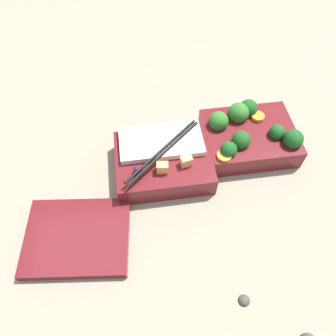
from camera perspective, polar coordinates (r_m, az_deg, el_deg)
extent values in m
plane|color=gray|center=(0.67, 6.94, 1.31)|extent=(3.00, 3.00, 0.00)
cube|color=maroon|center=(0.69, 13.86, 5.09)|extent=(0.18, 0.14, 0.05)
sphere|color=#19511E|center=(0.64, 12.61, 4.77)|extent=(0.04, 0.04, 0.04)
sphere|color=#2D7028|center=(0.67, 8.79, 8.05)|extent=(0.04, 0.04, 0.04)
sphere|color=#19511E|center=(0.70, 13.82, 10.05)|extent=(0.04, 0.04, 0.04)
sphere|color=#2D7028|center=(0.69, 12.16, 9.33)|extent=(0.04, 0.04, 0.04)
sphere|color=#19511E|center=(0.68, 18.43, 5.93)|extent=(0.03, 0.03, 0.03)
sphere|color=#19511E|center=(0.67, 20.97, 4.69)|extent=(0.04, 0.04, 0.04)
sphere|color=#19511E|center=(0.62, 10.53, 3.16)|extent=(0.03, 0.03, 0.03)
cylinder|color=orange|center=(0.70, 15.36, 8.61)|extent=(0.03, 0.03, 0.01)
cylinder|color=orange|center=(0.70, 13.18, 9.07)|extent=(0.03, 0.03, 0.01)
cylinder|color=orange|center=(0.62, 9.78, 2.14)|extent=(0.04, 0.04, 0.01)
cube|color=maroon|center=(0.63, -0.82, 0.95)|extent=(0.18, 0.14, 0.05)
cube|color=silver|center=(0.63, -1.21, 4.66)|extent=(0.16, 0.08, 0.01)
cube|color=#EAB266|center=(0.60, 3.20, 1.21)|extent=(0.02, 0.02, 0.02)
cube|color=#EAB266|center=(0.59, -0.97, 0.07)|extent=(0.02, 0.02, 0.02)
sphere|color=#381942|center=(0.59, -5.25, -0.39)|extent=(0.02, 0.02, 0.02)
cylinder|color=black|center=(0.61, -1.11, 3.16)|extent=(0.15, 0.13, 0.01)
cylinder|color=black|center=(0.60, -0.61, 2.81)|extent=(0.15, 0.13, 0.01)
cube|color=maroon|center=(0.60, -15.49, -11.47)|extent=(0.19, 0.16, 0.02)
sphere|color=#474442|center=(0.56, 12.69, -21.57)|extent=(0.02, 0.02, 0.02)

